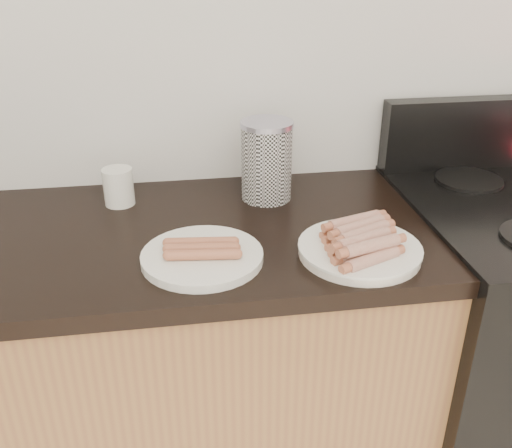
{
  "coord_description": "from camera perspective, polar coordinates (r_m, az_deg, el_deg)",
  "views": [
    {
      "loc": [
        -0.18,
        0.5,
        1.51
      ],
      "look_at": [
        -0.01,
        1.62,
        0.94
      ],
      "focal_mm": 40.0,
      "sensor_mm": 36.0,
      "label": 1
    }
  ],
  "objects": [
    {
      "name": "wall_back",
      "position": [
        1.52,
        -1.75,
        18.85
      ],
      "size": [
        4.0,
        0.04,
        2.6
      ],
      "primitive_type": "cube",
      "color": "silver",
      "rests_on": "ground"
    },
    {
      "name": "stove_panel",
      "position": [
        1.82,
        24.1,
        8.47
      ],
      "size": [
        0.76,
        0.06,
        0.2
      ],
      "primitive_type": "cube",
      "color": "black",
      "rests_on": "stove"
    },
    {
      "name": "burner_far_left",
      "position": [
        1.67,
        20.5,
        4.16
      ],
      "size": [
        0.18,
        0.18,
        0.01
      ],
      "primitive_type": "cylinder",
      "color": "black",
      "rests_on": "stove"
    },
    {
      "name": "main_plate",
      "position": [
        1.24,
        10.3,
        -2.72
      ],
      "size": [
        0.28,
        0.28,
        0.02
      ],
      "primitive_type": "cylinder",
      "rotation": [
        0.0,
        0.0,
        -0.08
      ],
      "color": "white",
      "rests_on": "counter_slab"
    },
    {
      "name": "side_plate",
      "position": [
        1.2,
        -5.4,
        -3.27
      ],
      "size": [
        0.32,
        0.32,
        0.02
      ],
      "primitive_type": "cylinder",
      "rotation": [
        0.0,
        0.0,
        -0.28
      ],
      "color": "white",
      "rests_on": "counter_slab"
    },
    {
      "name": "hotdog_pile",
      "position": [
        1.22,
        10.42,
        -1.4
      ],
      "size": [
        0.13,
        0.21,
        0.05
      ],
      "rotation": [
        0.0,
        0.0,
        0.34
      ],
      "color": "#9D3730",
      "rests_on": "main_plate"
    },
    {
      "name": "plain_sausages",
      "position": [
        1.19,
        -5.44,
        -2.43
      ],
      "size": [
        0.14,
        0.09,
        0.02
      ],
      "rotation": [
        0.0,
        0.0,
        -0.11
      ],
      "color": "#D68946",
      "rests_on": "side_plate"
    },
    {
      "name": "canister",
      "position": [
        1.45,
        1.06,
        6.36
      ],
      "size": [
        0.13,
        0.13,
        0.2
      ],
      "rotation": [
        0.0,
        0.0,
        0.41
      ],
      "color": "white",
      "rests_on": "counter_slab"
    },
    {
      "name": "mug",
      "position": [
        1.48,
        -13.59,
        3.65
      ],
      "size": [
        0.08,
        0.08,
        0.09
      ],
      "primitive_type": "cylinder",
      "rotation": [
        0.0,
        0.0,
        0.1
      ],
      "color": "white",
      "rests_on": "counter_slab"
    }
  ]
}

